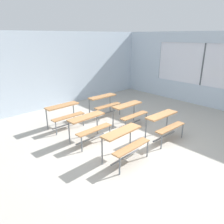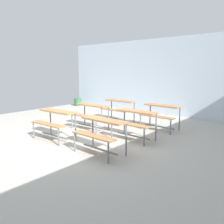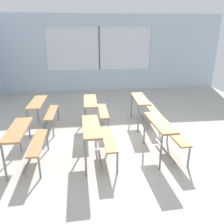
{
  "view_description": "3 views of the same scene",
  "coord_description": "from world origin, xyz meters",
  "px_view_note": "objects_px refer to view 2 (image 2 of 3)",
  "views": [
    {
      "loc": [
        -3.75,
        -3.47,
        2.85
      ],
      "look_at": [
        0.25,
        0.87,
        0.7
      ],
      "focal_mm": 34.07,
      "sensor_mm": 36.0,
      "label": 1
    },
    {
      "loc": [
        4.31,
        -3.86,
        1.78
      ],
      "look_at": [
        0.17,
        1.05,
        0.59
      ],
      "focal_mm": 36.76,
      "sensor_mm": 36.0,
      "label": 2
    },
    {
      "loc": [
        -4.47,
        1.09,
        2.42
      ],
      "look_at": [
        1.15,
        0.43,
        0.36
      ],
      "focal_mm": 36.57,
      "sensor_mm": 36.0,
      "label": 3
    }
  ],
  "objects_px": {
    "desk_bench_r0c0": "(55,118)",
    "desk_bench_r1c1": "(134,118)",
    "desk_bench_r0c1": "(100,128)",
    "trash_bin": "(78,102)",
    "desk_bench_r2c0": "(118,106)",
    "desk_bench_r1c0": "(90,111)",
    "desk_bench_r2c1": "(160,111)"
  },
  "relations": [
    {
      "from": "desk_bench_r0c0",
      "to": "desk_bench_r1c1",
      "type": "xyz_separation_m",
      "value": [
        1.57,
        1.3,
        0.0
      ]
    },
    {
      "from": "desk_bench_r0c0",
      "to": "desk_bench_r0c1",
      "type": "xyz_separation_m",
      "value": [
        1.61,
        0.0,
        0.0
      ]
    },
    {
      "from": "desk_bench_r0c1",
      "to": "trash_bin",
      "type": "relative_size",
      "value": 3.05
    },
    {
      "from": "desk_bench_r0c0",
      "to": "desk_bench_r2c0",
      "type": "xyz_separation_m",
      "value": [
        -0.03,
        2.65,
        0.0
      ]
    },
    {
      "from": "desk_bench_r0c1",
      "to": "desk_bench_r2c0",
      "type": "relative_size",
      "value": 1.01
    },
    {
      "from": "desk_bench_r1c0",
      "to": "desk_bench_r2c0",
      "type": "bearing_deg",
      "value": 87.62
    },
    {
      "from": "desk_bench_r2c0",
      "to": "desk_bench_r2c1",
      "type": "xyz_separation_m",
      "value": [
        1.64,
        -0.04,
        0.0
      ]
    },
    {
      "from": "desk_bench_r1c0",
      "to": "trash_bin",
      "type": "bearing_deg",
      "value": 141.17
    },
    {
      "from": "desk_bench_r0c0",
      "to": "desk_bench_r1c1",
      "type": "height_order",
      "value": "same"
    },
    {
      "from": "desk_bench_r2c0",
      "to": "trash_bin",
      "type": "bearing_deg",
      "value": 157.37
    },
    {
      "from": "desk_bench_r0c1",
      "to": "desk_bench_r2c0",
      "type": "bearing_deg",
      "value": 123.3
    },
    {
      "from": "desk_bench_r1c0",
      "to": "desk_bench_r2c0",
      "type": "height_order",
      "value": "same"
    },
    {
      "from": "desk_bench_r0c0",
      "to": "desk_bench_r0c1",
      "type": "relative_size",
      "value": 1.01
    },
    {
      "from": "desk_bench_r1c1",
      "to": "desk_bench_r2c1",
      "type": "relative_size",
      "value": 0.99
    },
    {
      "from": "desk_bench_r2c1",
      "to": "trash_bin",
      "type": "distance_m",
      "value": 5.68
    },
    {
      "from": "desk_bench_r2c0",
      "to": "desk_bench_r1c1",
      "type": "bearing_deg",
      "value": -40.83
    },
    {
      "from": "desk_bench_r1c0",
      "to": "desk_bench_r1c1",
      "type": "bearing_deg",
      "value": -2.73
    },
    {
      "from": "desk_bench_r2c1",
      "to": "desk_bench_r2c0",
      "type": "bearing_deg",
      "value": 179.56
    },
    {
      "from": "desk_bench_r1c1",
      "to": "desk_bench_r2c0",
      "type": "distance_m",
      "value": 2.09
    },
    {
      "from": "desk_bench_r1c1",
      "to": "desk_bench_r1c0",
      "type": "bearing_deg",
      "value": 179.25
    },
    {
      "from": "desk_bench_r2c1",
      "to": "trash_bin",
      "type": "xyz_separation_m",
      "value": [
        -5.44,
        1.57,
        -0.38
      ]
    },
    {
      "from": "desk_bench_r0c1",
      "to": "desk_bench_r1c0",
      "type": "relative_size",
      "value": 1.0
    },
    {
      "from": "desk_bench_r0c1",
      "to": "desk_bench_r1c0",
      "type": "bearing_deg",
      "value": 142.76
    },
    {
      "from": "desk_bench_r2c0",
      "to": "desk_bench_r0c0",
      "type": "bearing_deg",
      "value": -90.06
    },
    {
      "from": "trash_bin",
      "to": "desk_bench_r2c1",
      "type": "bearing_deg",
      "value": -16.08
    },
    {
      "from": "desk_bench_r0c1",
      "to": "trash_bin",
      "type": "bearing_deg",
      "value": 144.06
    },
    {
      "from": "desk_bench_r0c1",
      "to": "desk_bench_r2c1",
      "type": "relative_size",
      "value": 1.01
    },
    {
      "from": "desk_bench_r1c0",
      "to": "desk_bench_r2c1",
      "type": "xyz_separation_m",
      "value": [
        1.65,
        1.28,
        0.0
      ]
    },
    {
      "from": "desk_bench_r0c1",
      "to": "desk_bench_r1c1",
      "type": "height_order",
      "value": "same"
    },
    {
      "from": "desk_bench_r1c1",
      "to": "desk_bench_r0c1",
      "type": "bearing_deg",
      "value": -88.25
    },
    {
      "from": "desk_bench_r1c1",
      "to": "trash_bin",
      "type": "bearing_deg",
      "value": 152.07
    },
    {
      "from": "desk_bench_r2c1",
      "to": "trash_bin",
      "type": "bearing_deg",
      "value": 164.89
    }
  ]
}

